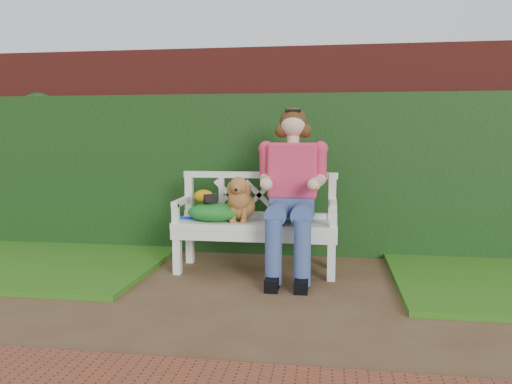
# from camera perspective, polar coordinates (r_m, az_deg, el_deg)

# --- Properties ---
(ground) EXTENTS (60.00, 60.00, 0.00)m
(ground) POSITION_cam_1_polar(r_m,az_deg,el_deg) (3.86, 0.05, -12.82)
(ground) COLOR #53331E
(brick_wall) EXTENTS (10.00, 0.30, 2.20)m
(brick_wall) POSITION_cam_1_polar(r_m,az_deg,el_deg) (5.52, 2.96, 4.74)
(brick_wall) COLOR maroon
(brick_wall) RESTS_ON ground
(ivy_hedge) EXTENTS (10.00, 0.18, 1.70)m
(ivy_hedge) POSITION_cam_1_polar(r_m,az_deg,el_deg) (5.32, 2.72, 1.97)
(ivy_hedge) COLOR #24541A
(ivy_hedge) RESTS_ON ground
(grass_left) EXTENTS (2.60, 2.00, 0.05)m
(grass_left) POSITION_cam_1_polar(r_m,az_deg,el_deg) (5.52, -24.13, -7.14)
(grass_left) COLOR #1E5819
(grass_left) RESTS_ON ground
(garden_bench) EXTENTS (1.65, 0.81, 0.48)m
(garden_bench) POSITION_cam_1_polar(r_m,az_deg,el_deg) (4.70, -0.00, -6.18)
(garden_bench) COLOR white
(garden_bench) RESTS_ON ground
(seated_woman) EXTENTS (0.88, 1.03, 1.56)m
(seated_woman) POSITION_cam_1_polar(r_m,az_deg,el_deg) (4.55, 4.17, 0.28)
(seated_woman) COLOR #EC424C
(seated_woman) RESTS_ON ground
(dog) EXTENTS (0.35, 0.43, 0.42)m
(dog) POSITION_cam_1_polar(r_m,az_deg,el_deg) (4.63, -1.77, -0.70)
(dog) COLOR olive
(dog) RESTS_ON garden_bench
(tennis_racket) EXTENTS (0.59, 0.35, 0.03)m
(tennis_racket) POSITION_cam_1_polar(r_m,az_deg,el_deg) (4.72, -5.01, -3.03)
(tennis_racket) COLOR silver
(tennis_racket) RESTS_ON garden_bench
(green_bag) EXTENTS (0.59, 0.51, 0.17)m
(green_bag) POSITION_cam_1_polar(r_m,az_deg,el_deg) (4.67, -4.79, -2.24)
(green_bag) COLOR green
(green_bag) RESTS_ON garden_bench
(camera_item) EXTENTS (0.14, 0.12, 0.08)m
(camera_item) POSITION_cam_1_polar(r_m,az_deg,el_deg) (4.67, -5.25, -0.69)
(camera_item) COLOR black
(camera_item) RESTS_ON green_bag
(baseball_glove) EXTENTS (0.20, 0.15, 0.12)m
(baseball_glove) POSITION_cam_1_polar(r_m,az_deg,el_deg) (4.69, -6.00, -0.45)
(baseball_glove) COLOR #C97B09
(baseball_glove) RESTS_ON green_bag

